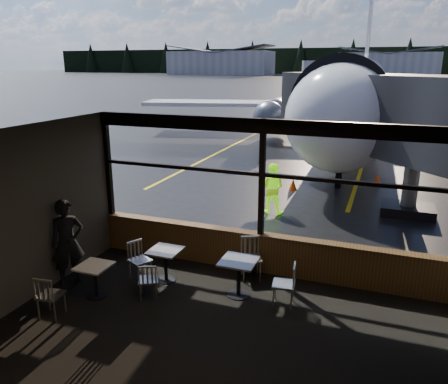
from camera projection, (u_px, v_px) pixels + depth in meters
The scene contains 31 objects.
ground_plane at pixel (383, 82), 117.86m from camera, with size 520.00×520.00×0.00m, color black.
carpet_floor at pixel (210, 346), 7.39m from camera, with size 8.00×6.00×0.01m, color black.
ceiling at pixel (208, 142), 6.40m from camera, with size 8.00×6.00×0.04m, color #38332D.
wall_left at pixel (14, 221), 8.25m from camera, with size 0.04×6.00×3.50m, color #443F37.
wall_back at pixel (91, 371), 4.20m from camera, with size 8.00×0.04×3.50m, color #443F37.
window_sill at pixel (260, 253), 9.96m from camera, with size 8.00×0.28×0.90m, color #533519.
window_header at pixel (263, 126), 9.14m from camera, with size 8.00×0.18×0.30m, color black.
mullion_left at pixel (108, 165), 10.80m from camera, with size 0.12×0.12×2.60m, color black.
mullion_centre at pixel (262, 179), 9.47m from camera, with size 0.12×0.12×2.60m, color black.
window_transom at pixel (262, 175), 9.44m from camera, with size 8.00×0.10×0.08m, color black.
airliner at pixel (361, 53), 25.91m from camera, with size 28.57×34.28×10.48m, color white, non-canonical shape.
jet_bridge at pixel (428, 135), 13.09m from camera, with size 9.60×11.73×5.12m, color #2F2F32, non-canonical shape.
cafe_table_near at pixel (239, 278), 8.91m from camera, with size 0.72×0.72×0.80m, color #A49D97, non-canonical shape.
cafe_table_mid at pixel (166, 265), 9.55m from camera, with size 0.66×0.66×0.73m, color gray, non-canonical shape.
cafe_table_left at pixel (95, 281), 8.89m from camera, with size 0.63×0.63×0.70m, color #A7A299, non-canonical shape.
chair_near_e at pixel (284, 285), 8.55m from camera, with size 0.49×0.49×0.89m, color beige, non-canonical shape.
chair_near_n at pixel (251, 259), 9.63m from camera, with size 0.51×0.51×0.94m, color beige, non-canonical shape.
chair_mid_s at pixel (148, 280), 8.81m from camera, with size 0.44×0.44×0.80m, color #B8B3A6, non-canonical shape.
chair_mid_w at pixel (140, 261), 9.59m from camera, with size 0.48×0.48×0.87m, color #B6B0A4, non-canonical shape.
chair_left_s at pixel (51, 295), 8.16m from camera, with size 0.48×0.48×0.88m, color #ADA89C, non-canonical shape.
passenger at pixel (68, 243), 9.29m from camera, with size 0.69×0.45×1.89m, color black.
ground_crew at pixel (272, 188), 13.85m from camera, with size 0.79×0.61×1.62m, color #BFF219.
cone_nose at pixel (377, 179), 17.25m from camera, with size 0.33×0.33×0.46m, color orange.
cone_wing at pixel (292, 130), 29.81m from camera, with size 0.36×0.36×0.50m, color #F15807.
hangar_left at pixel (221, 62), 193.83m from camera, with size 45.00×18.00×11.00m, color silver, non-canonical shape.
hangar_mid at pixel (388, 63), 174.84m from camera, with size 38.00×15.00×10.00m, color silver, non-canonical shape.
fuel_tank_a at pixel (312, 68), 182.83m from camera, with size 8.00×8.00×6.00m, color silver.
fuel_tank_b at pixel (336, 68), 179.45m from camera, with size 8.00×8.00×6.00m, color silver.
fuel_tank_c at pixel (361, 68), 176.08m from camera, with size 8.00×8.00×6.00m, color silver.
treeline at pixel (389, 61), 197.01m from camera, with size 360.00×3.00×12.00m, color black.
cone_extra at pixel (293, 184), 16.53m from camera, with size 0.31×0.31×0.43m, color #EA5D07.
Camera 1 is at (2.45, -8.87, 4.60)m, focal length 35.00 mm.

